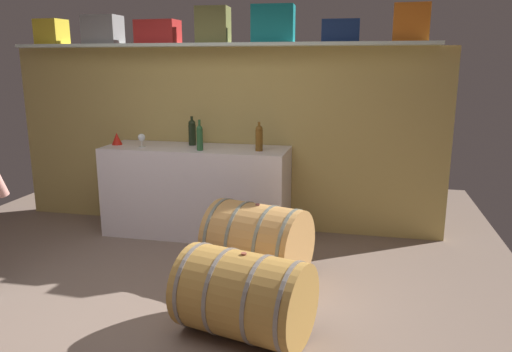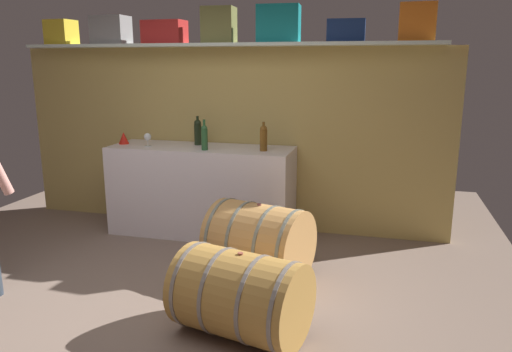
# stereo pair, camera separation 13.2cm
# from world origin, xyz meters

# --- Properties ---
(ground_plane) EXTENTS (5.97, 7.84, 0.02)m
(ground_plane) POSITION_xyz_m (0.00, 0.58, -0.01)
(ground_plane) COLOR #7C685B
(back_wall_panel) EXTENTS (4.77, 0.10, 1.95)m
(back_wall_panel) POSITION_xyz_m (0.00, 2.32, 0.98)
(back_wall_panel) COLOR tan
(back_wall_panel) RESTS_ON ground
(high_shelf_board) EXTENTS (4.39, 0.40, 0.03)m
(high_shelf_board) POSITION_xyz_m (0.00, 2.17, 1.97)
(high_shelf_board) COLOR silver
(high_shelf_board) RESTS_ON back_wall_panel
(toolcase_yellow) EXTENTS (0.30, 0.26, 0.27)m
(toolcase_yellow) POSITION_xyz_m (-1.87, 2.17, 2.12)
(toolcase_yellow) COLOR yellow
(toolcase_yellow) RESTS_ON high_shelf_board
(toolcase_grey) EXTENTS (0.37, 0.27, 0.30)m
(toolcase_grey) POSITION_xyz_m (-1.25, 2.17, 2.13)
(toolcase_grey) COLOR gray
(toolcase_grey) RESTS_ON high_shelf_board
(toolcase_red) EXTENTS (0.44, 0.26, 0.24)m
(toolcase_red) POSITION_xyz_m (-0.62, 2.17, 2.10)
(toolcase_red) COLOR red
(toolcase_red) RESTS_ON high_shelf_board
(toolcase_olive) EXTENTS (0.34, 0.27, 0.36)m
(toolcase_olive) POSITION_xyz_m (-0.02, 2.17, 2.16)
(toolcase_olive) COLOR olive
(toolcase_olive) RESTS_ON high_shelf_board
(toolcase_teal) EXTENTS (0.43, 0.27, 0.36)m
(toolcase_teal) POSITION_xyz_m (0.60, 2.17, 2.17)
(toolcase_teal) COLOR #127F83
(toolcase_teal) RESTS_ON high_shelf_board
(toolcase_navy) EXTENTS (0.36, 0.26, 0.21)m
(toolcase_navy) POSITION_xyz_m (1.26, 2.17, 2.09)
(toolcase_navy) COLOR navy
(toolcase_navy) RESTS_ON high_shelf_board
(toolcase_orange) EXTENTS (0.33, 0.27, 0.34)m
(toolcase_orange) POSITION_xyz_m (1.91, 2.17, 2.16)
(toolcase_orange) COLOR orange
(toolcase_orange) RESTS_ON high_shelf_board
(work_cabinet) EXTENTS (1.92, 0.62, 0.94)m
(work_cabinet) POSITION_xyz_m (-0.17, 1.95, 0.47)
(work_cabinet) COLOR white
(work_cabinet) RESTS_ON ground
(wine_bottle_green) EXTENTS (0.07, 0.07, 0.31)m
(wine_bottle_green) POSITION_xyz_m (-0.06, 1.79, 1.07)
(wine_bottle_green) COLOR #2B5D32
(wine_bottle_green) RESTS_ON work_cabinet
(wine_bottle_amber) EXTENTS (0.07, 0.07, 0.29)m
(wine_bottle_amber) POSITION_xyz_m (0.52, 1.89, 1.07)
(wine_bottle_amber) COLOR brown
(wine_bottle_amber) RESTS_ON work_cabinet
(wine_bottle_dark) EXTENTS (0.08, 0.08, 0.31)m
(wine_bottle_dark) POSITION_xyz_m (-0.24, 2.07, 1.08)
(wine_bottle_dark) COLOR black
(wine_bottle_dark) RESTS_ON work_cabinet
(wine_glass) EXTENTS (0.08, 0.08, 0.14)m
(wine_glass) POSITION_xyz_m (-0.72, 1.85, 1.03)
(wine_glass) COLOR white
(wine_glass) RESTS_ON work_cabinet
(red_funnel) EXTENTS (0.11, 0.11, 0.13)m
(red_funnel) POSITION_xyz_m (-1.04, 1.93, 1.00)
(red_funnel) COLOR red
(red_funnel) RESTS_ON work_cabinet
(wine_barrel_near) EXTENTS (0.93, 0.82, 0.65)m
(wine_barrel_near) POSITION_xyz_m (0.69, 1.03, 0.32)
(wine_barrel_near) COLOR tan
(wine_barrel_near) RESTS_ON ground
(wine_barrel_far) EXTENTS (0.96, 0.76, 0.59)m
(wine_barrel_far) POSITION_xyz_m (0.81, 0.10, 0.29)
(wine_barrel_far) COLOR #A67A38
(wine_barrel_far) RESTS_ON ground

